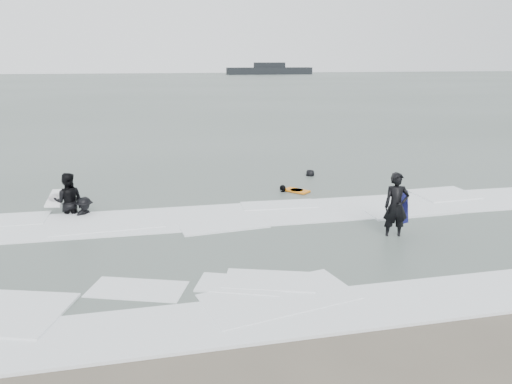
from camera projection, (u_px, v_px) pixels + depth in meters
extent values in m
plane|color=brown|center=(303.00, 300.00, 10.76)|extent=(320.00, 320.00, 0.00)
plane|color=#47544C|center=(168.00, 87.00, 86.36)|extent=(320.00, 320.00, 0.00)
imported|color=black|center=(394.00, 238.00, 14.47)|extent=(0.79, 0.59, 1.96)
imported|color=black|center=(70.00, 214.00, 16.66)|extent=(0.99, 0.79, 1.97)
imported|color=black|center=(85.00, 217.00, 16.40)|extent=(1.09, 1.09, 1.52)
imported|color=black|center=(283.00, 193.00, 19.26)|extent=(0.92, 0.79, 1.48)
imported|color=black|center=(310.00, 177.00, 21.84)|extent=(0.81, 0.86, 1.48)
cube|color=white|center=(312.00, 312.00, 10.19)|extent=(30.03, 2.32, 0.07)
cube|color=white|center=(250.00, 215.00, 16.42)|extent=(30.00, 2.60, 0.09)
cube|color=black|center=(269.00, 71.00, 150.90)|extent=(25.75, 4.60, 2.02)
cube|color=black|center=(269.00, 65.00, 150.44)|extent=(9.20, 2.76, 1.47)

